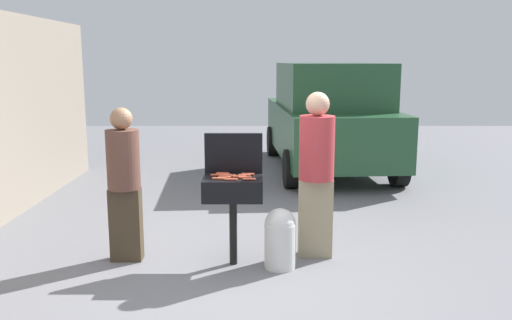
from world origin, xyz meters
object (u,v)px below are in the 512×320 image
(parked_minivan, at_px, (328,116))
(person_left, at_px, (124,179))
(hot_dog_4, at_px, (248,174))
(bbq_grill, at_px, (233,191))
(hot_dog_0, at_px, (217,175))
(hot_dog_2, at_px, (224,178))
(hot_dog_11, at_px, (244,175))
(hot_dog_7, at_px, (239,177))
(hot_dog_12, at_px, (245,177))
(hot_dog_9, at_px, (249,179))
(propane_tank, at_px, (280,237))
(hot_dog_10, at_px, (219,179))
(hot_dog_1, at_px, (231,179))
(hot_dog_3, at_px, (222,174))
(hot_dog_6, at_px, (223,174))
(hot_dog_8, at_px, (225,176))
(person_right, at_px, (316,169))
(hot_dog_5, at_px, (230,175))

(parked_minivan, bearing_deg, person_left, 56.39)
(hot_dog_4, bearing_deg, bbq_grill, -146.35)
(hot_dog_0, distance_m, person_left, 0.97)
(hot_dog_2, relative_size, hot_dog_11, 1.00)
(hot_dog_7, bearing_deg, hot_dog_12, -30.62)
(hot_dog_9, bearing_deg, propane_tank, 6.98)
(hot_dog_4, relative_size, hot_dog_7, 1.00)
(hot_dog_2, relative_size, hot_dog_10, 1.00)
(hot_dog_0, bearing_deg, hot_dog_1, -52.80)
(hot_dog_1, height_order, hot_dog_10, same)
(propane_tank, distance_m, person_left, 1.71)
(hot_dog_9, bearing_deg, hot_dog_0, 150.09)
(hot_dog_0, height_order, hot_dog_1, same)
(hot_dog_3, xyz_separation_m, person_left, (-1.01, -0.01, -0.05))
(hot_dog_3, height_order, hot_dog_11, same)
(hot_dog_10, bearing_deg, hot_dog_7, 22.59)
(bbq_grill, bearing_deg, hot_dog_12, -24.58)
(hot_dog_0, distance_m, hot_dog_7, 0.24)
(hot_dog_6, height_order, hot_dog_8, same)
(hot_dog_2, relative_size, hot_dog_12, 1.00)
(hot_dog_3, bearing_deg, propane_tank, -21.23)
(hot_dog_10, distance_m, hot_dog_11, 0.29)
(bbq_grill, height_order, hot_dog_3, hot_dog_3)
(person_right, bearing_deg, hot_dog_9, 27.54)
(hot_dog_6, distance_m, propane_tank, 0.86)
(propane_tank, bearing_deg, bbq_grill, 168.50)
(hot_dog_4, xyz_separation_m, hot_dog_5, (-0.18, -0.06, 0.00))
(hot_dog_9, relative_size, person_right, 0.07)
(hot_dog_9, bearing_deg, person_left, 168.98)
(hot_dog_8, bearing_deg, hot_dog_12, -16.06)
(hot_dog_1, height_order, parked_minivan, parked_minivan)
(hot_dog_7, height_order, hot_dog_10, same)
(hot_dog_5, height_order, hot_dog_8, same)
(hot_dog_4, height_order, hot_dog_5, same)
(hot_dog_9, distance_m, hot_dog_10, 0.30)
(propane_tank, bearing_deg, hot_dog_9, -173.02)
(bbq_grill, bearing_deg, propane_tank, -11.50)
(hot_dog_11, bearing_deg, person_left, 176.76)
(propane_tank, distance_m, parked_minivan, 5.17)
(hot_dog_0, relative_size, hot_dog_7, 1.00)
(hot_dog_6, bearing_deg, hot_dog_10, -99.92)
(hot_dog_4, height_order, person_left, person_left)
(parked_minivan, bearing_deg, hot_dog_8, 67.24)
(hot_dog_1, bearing_deg, propane_tank, 5.45)
(hot_dog_7, relative_size, hot_dog_10, 1.00)
(hot_dog_1, distance_m, hot_dog_9, 0.18)
(bbq_grill, relative_size, hot_dog_9, 7.03)
(hot_dog_11, bearing_deg, hot_dog_7, -125.61)
(hot_dog_2, bearing_deg, hot_dog_1, -50.42)
(hot_dog_6, distance_m, hot_dog_12, 0.27)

